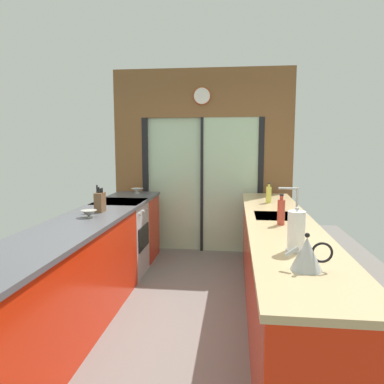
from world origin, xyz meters
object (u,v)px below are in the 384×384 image
object	(u,v)px
soap_bottle_far	(269,194)
paper_towel_roll	(296,231)
oven_range	(121,238)
kettle	(307,254)
soap_bottle_near	(281,212)
knife_block	(100,202)
mixing_bowl_far	(137,191)
mixing_bowl_mid	(89,214)

from	to	relation	value
soap_bottle_far	paper_towel_roll	xyz separation A→B (m)	(0.00, -2.00, 0.03)
oven_range	kettle	bearing A→B (deg)	-51.56
soap_bottle_near	knife_block	bearing A→B (deg)	167.14
mixing_bowl_far	kettle	world-z (taller)	kettle
soap_bottle_far	mixing_bowl_far	bearing A→B (deg)	159.92
mixing_bowl_mid	mixing_bowl_far	world-z (taller)	same
mixing_bowl_mid	paper_towel_roll	distance (m)	2.00
oven_range	soap_bottle_near	bearing A→B (deg)	-31.69
mixing_bowl_far	soap_bottle_far	size ratio (longest dim) A/B	0.73
kettle	soap_bottle_near	xyz separation A→B (m)	(-0.00, 1.16, 0.02)
knife_block	soap_bottle_far	world-z (taller)	knife_block
soap_bottle_near	paper_towel_roll	xyz separation A→B (m)	(0.00, -0.79, 0.02)
mixing_bowl_mid	mixing_bowl_far	xyz separation A→B (m)	(0.00, 1.74, -0.00)
kettle	oven_range	bearing A→B (deg)	128.44
oven_range	soap_bottle_far	distance (m)	1.89
oven_range	mixing_bowl_far	world-z (taller)	mixing_bowl_far
mixing_bowl_mid	soap_bottle_near	size ratio (longest dim) A/B	0.57
mixing_bowl_far	knife_block	size ratio (longest dim) A/B	0.63
kettle	paper_towel_roll	size ratio (longest dim) A/B	0.89
soap_bottle_far	soap_bottle_near	bearing A→B (deg)	-90.00
mixing_bowl_far	paper_towel_roll	distance (m)	3.19
mixing_bowl_mid	knife_block	size ratio (longest dim) A/B	0.55
oven_range	mixing_bowl_mid	bearing A→B (deg)	-88.94
mixing_bowl_far	knife_block	distance (m)	1.45
soap_bottle_near	paper_towel_roll	world-z (taller)	paper_towel_roll
knife_block	soap_bottle_far	size ratio (longest dim) A/B	1.16
knife_block	kettle	world-z (taller)	knife_block
mixing_bowl_mid	kettle	bearing A→B (deg)	-35.46
knife_block	soap_bottle_far	bearing A→B (deg)	24.16
oven_range	mixing_bowl_mid	size ratio (longest dim) A/B	6.03
oven_range	paper_towel_roll	world-z (taller)	paper_towel_roll
soap_bottle_near	paper_towel_roll	distance (m)	0.80
paper_towel_roll	mixing_bowl_far	bearing A→B (deg)	123.88
mixing_bowl_mid	soap_bottle_near	distance (m)	1.79
mixing_bowl_mid	kettle	xyz separation A→B (m)	(1.78, -1.27, 0.06)
paper_towel_roll	soap_bottle_far	bearing A→B (deg)	90.00
mixing_bowl_mid	paper_towel_roll	size ratio (longest dim) A/B	0.52
knife_block	paper_towel_roll	world-z (taller)	paper_towel_roll
knife_block	mixing_bowl_far	bearing A→B (deg)	90.00
mixing_bowl_far	soap_bottle_near	size ratio (longest dim) A/B	0.65
mixing_bowl_far	kettle	bearing A→B (deg)	-59.40
knife_block	paper_towel_roll	size ratio (longest dim) A/B	0.94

